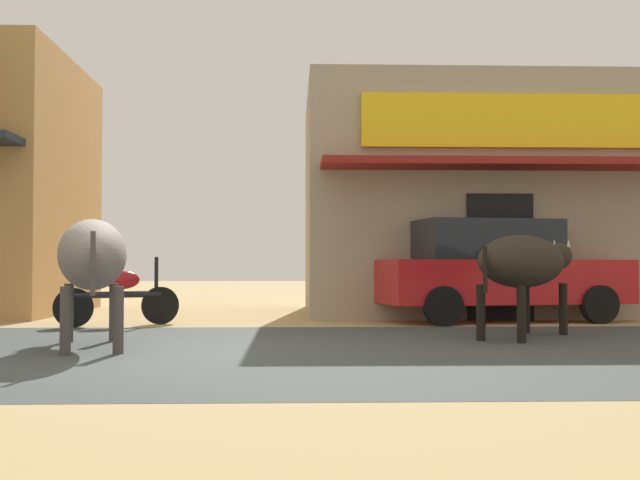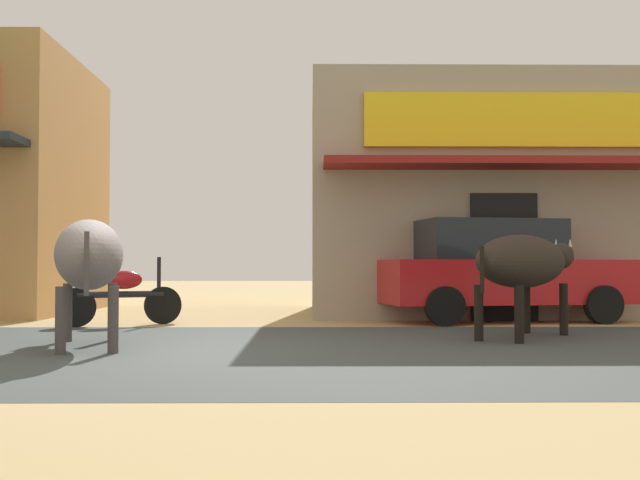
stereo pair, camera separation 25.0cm
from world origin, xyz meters
The scene contains 7 objects.
ground centered at (0.00, 0.00, 0.00)m, with size 80.00×80.00×0.00m, color tan.
asphalt_road centered at (0.00, 0.00, 0.00)m, with size 72.00×6.51×0.00m, color #3E4543.
storefront_right_club centered at (6.02, 6.91, 2.13)m, with size 8.42×5.55×4.25m.
parked_hatchback_car centered at (4.81, 4.42, 0.84)m, with size 4.19×2.38×1.64m.
parked_motorcycle centered at (-1.08, 3.61, 0.46)m, with size 1.71×0.96×1.04m.
cow_near_brown centered at (-0.71, 0.44, 1.01)m, with size 1.27×2.82×1.42m.
cow_far_dark centered at (4.46, 1.48, 0.95)m, with size 2.06×2.42×1.29m.
Camera 1 is at (1.52, -8.54, 0.90)m, focal length 44.94 mm.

